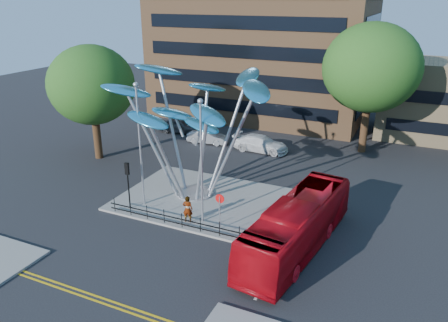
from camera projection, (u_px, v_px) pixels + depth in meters
The scene contains 17 objects.
ground at pixel (173, 243), 26.80m from camera, with size 120.00×120.00×0.00m, color black.
traffic_island at pixel (203, 200), 32.25m from camera, with size 12.00×9.00×0.15m, color slate.
double_yellow_near at pixel (111, 301), 21.71m from camera, with size 40.00×0.12×0.01m, color gold.
double_yellow_far at pixel (107, 305), 21.46m from camera, with size 40.00×0.12×0.01m, color gold.
tree_right at pixel (371, 68), 39.44m from camera, with size 8.80×8.80×12.11m.
tree_left at pixel (92, 85), 38.33m from camera, with size 7.60×7.60×10.32m.
leaf_sculpture at pixel (193, 106), 30.81m from camera, with size 12.72×9.54×9.51m.
street_lamp_left at pixel (139, 135), 29.61m from camera, with size 0.36×0.36×8.80m.
street_lamp_right at pixel (201, 151), 27.32m from camera, with size 0.36×0.36×8.30m.
traffic_light_island at pixel (128, 176), 29.94m from camera, with size 0.28×0.18×3.42m.
no_entry_sign_island at pixel (220, 206), 27.50m from camera, with size 0.60×0.10×2.45m.
pedestrian_railing_front at pixel (173, 219), 28.44m from camera, with size 10.00×0.06×1.00m.
red_bus at pixel (297, 225), 25.63m from camera, with size 2.67×11.39×3.17m, color #A90710.
pedestrian at pixel (188, 209), 28.66m from camera, with size 0.68×0.44×1.86m, color gray.
parked_car_left at pixel (179, 126), 47.84m from camera, with size 1.88×4.68×1.59m, color #3C3E43.
parked_car_mid at pixel (208, 137), 44.43m from camera, with size 1.44×4.12×1.36m, color #B1B5B9.
parked_car_right at pixel (261, 144), 42.14m from camera, with size 2.17×5.33×1.55m, color silver.
Camera 1 is at (12.59, -19.76, 14.30)m, focal length 35.00 mm.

